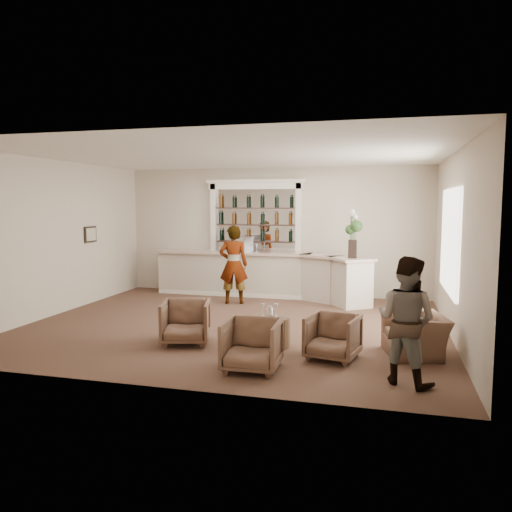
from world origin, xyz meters
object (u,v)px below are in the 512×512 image
Objects in this scene: cocktail_table at (269,331)px; armchair_center at (252,345)px; armchair_left at (186,322)px; flower_vase at (353,231)px; espresso_machine at (242,244)px; guest at (406,320)px; sommelier at (234,265)px; armchair_right at (333,337)px; bar_counter at (264,275)px; armchair_far at (415,335)px.

armchair_center is at bearing -88.34° from cocktail_table.
armchair_left is 4.77m from flower_vase.
espresso_machine is (-1.75, 5.49, 0.97)m from armchair_center.
guest is at bearing -29.74° from cocktail_table.
armchair_center is at bearing -102.50° from flower_vase.
cocktail_table is at bearing -46.80° from espresso_machine.
sommelier is 2.32× the size of armchair_center.
armchair_left is 1.07× the size of armchair_right.
flower_vase reaches higher than armchair_left.
guest is 3.72m from armchair_left.
sommelier is 4.17× the size of espresso_machine.
sommelier reaches higher than guest.
sommelier is at bearing 77.87° from armchair_left.
espresso_machine is 0.41× the size of flower_vase.
bar_counter is at bearing -130.90° from sommelier.
guest is 6.70m from espresso_machine.
armchair_right is 0.69× the size of flower_vase.
cocktail_table is at bearing -8.26° from armchair_left.
cocktail_table is 3.75m from sommelier.
bar_counter is at bearing -31.43° from guest.
cocktail_table is 2.53m from guest.
guest is 5.02m from flower_vase.
armchair_left is at bearing -93.43° from bar_counter.
flower_vase is (-1.02, 4.83, 0.91)m from guest.
armchair_left is at bearing -98.67° from armchair_far.
espresso_machine reaches higher than cocktail_table.
guest is 1.44m from armchair_far.
bar_counter is at bearing 26.69° from espresso_machine.
bar_counter is 12.76× the size of espresso_machine.
guest is 2.09× the size of armchair_left.
bar_counter is 5.78× the size of armchair_far.
armchair_center is (1.45, -1.05, -0.00)m from armchair_left.
guest is (3.78, -4.52, -0.09)m from sommelier.
espresso_machine is (-4.05, 4.13, 1.02)m from armchair_far.
armchair_far is at bearing -11.27° from armchair_left.
armchair_far is at bearing 28.34° from armchair_center.
sommelier is 2.30× the size of armchair_left.
armchair_center is 5.84m from espresso_machine.
armchair_left is at bearing 11.68° from guest.
armchair_center is (0.04, -1.24, 0.12)m from cocktail_table.
armchair_left is 1.79m from armchair_center.
bar_counter is at bearing 99.87° from armchair_center.
bar_counter is 0.95m from espresso_machine.
espresso_machine is (-3.84, 5.46, 0.49)m from guest.
espresso_machine is (-2.81, 4.67, 0.99)m from armchair_right.
sommelier reaches higher than espresso_machine.
armchair_left is at bearing 141.85° from armchair_center.
sommelier is at bearing 108.11° from armchair_center.
guest is at bearing -32.03° from armchair_left.
espresso_machine is at bearing 167.30° from flower_vase.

